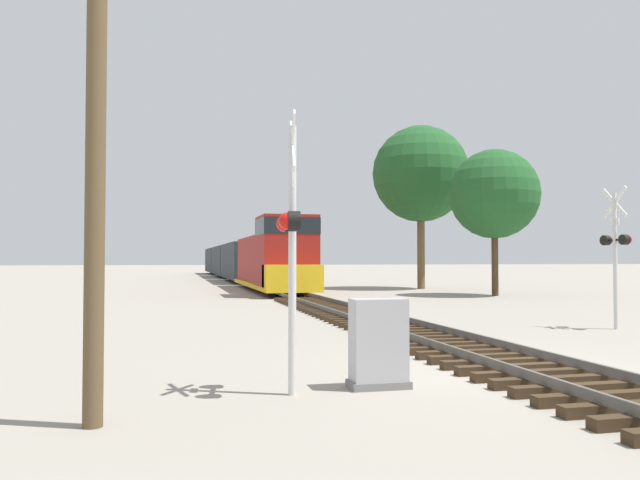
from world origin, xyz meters
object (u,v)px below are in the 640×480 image
object	(u,v)px
relay_cabinet	(378,344)
utility_pole	(96,77)
tree_mid_background	(421,174)
tree_far_right	(494,194)
crossing_signal_far	(616,246)
crossing_signal_near	(291,233)
freight_train	(237,261)

from	to	relation	value
relay_cabinet	utility_pole	world-z (taller)	utility_pole
utility_pole	tree_mid_background	size ratio (longest dim) A/B	0.74
utility_pole	tree_far_right	xyz separation A→B (m)	(18.38, 23.25, 1.35)
crossing_signal_far	tree_mid_background	distance (m)	24.93
relay_cabinet	utility_pole	bearing A→B (deg)	-161.55
crossing_signal_near	tree_mid_background	distance (m)	34.27
relay_cabinet	utility_pole	distance (m)	5.65
crossing_signal_near	utility_pole	distance (m)	3.48
relay_cabinet	tree_far_right	xyz separation A→B (m)	(14.25, 21.87, 4.95)
relay_cabinet	tree_far_right	distance (m)	26.57
utility_pole	tree_mid_background	bearing A→B (deg)	61.05
freight_train	crossing_signal_far	size ratio (longest dim) A/B	14.40
freight_train	utility_pole	size ratio (longest dim) A/B	7.27
crossing_signal_far	relay_cabinet	size ratio (longest dim) A/B	2.94
crossing_signal_far	tree_far_right	xyz separation A→B (m)	(4.81, 15.63, 3.22)
crossing_signal_near	crossing_signal_far	world-z (taller)	crossing_signal_near
crossing_signal_near	utility_pole	size ratio (longest dim) A/B	0.51
tree_far_right	tree_mid_background	xyz separation A→B (m)	(-0.88, 8.38, 2.20)
utility_pole	tree_far_right	bearing A→B (deg)	51.67
tree_far_right	freight_train	bearing A→B (deg)	111.52
crossing_signal_near	tree_mid_background	bearing A→B (deg)	161.04
freight_train	utility_pole	world-z (taller)	utility_pole
crossing_signal_far	utility_pole	world-z (taller)	utility_pole
crossing_signal_far	freight_train	bearing A→B (deg)	1.99
crossing_signal_far	tree_far_right	world-z (taller)	tree_far_right
utility_pole	tree_mid_background	distance (m)	36.32
crossing_signal_far	tree_far_right	size ratio (longest dim) A/B	0.51
freight_train	tree_mid_background	world-z (taller)	tree_mid_background
freight_train	utility_pole	distance (m)	52.43
relay_cabinet	utility_pole	size ratio (longest dim) A/B	0.17
freight_train	crossing_signal_near	size ratio (longest dim) A/B	14.12
freight_train	tree_far_right	xyz separation A→B (m)	(11.29, -28.64, 3.80)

